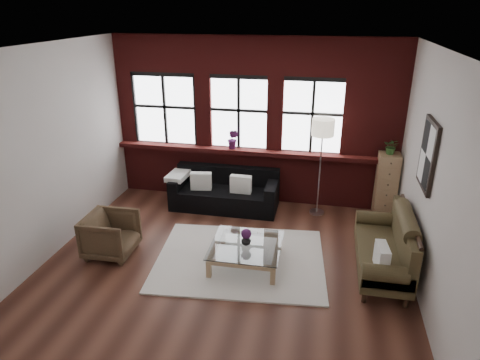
% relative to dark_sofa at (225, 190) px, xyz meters
% --- Properties ---
extents(floor, '(5.50, 5.50, 0.00)m').
position_rel_dark_sofa_xyz_m(floor, '(0.47, -1.90, -0.37)').
color(floor, '#402017').
rests_on(floor, ground).
extents(ceiling, '(5.50, 5.50, 0.00)m').
position_rel_dark_sofa_xyz_m(ceiling, '(0.47, -1.90, 2.83)').
color(ceiling, white).
rests_on(ceiling, ground).
extents(wall_back, '(5.50, 0.00, 5.50)m').
position_rel_dark_sofa_xyz_m(wall_back, '(0.47, 0.60, 1.23)').
color(wall_back, beige).
rests_on(wall_back, ground).
extents(wall_front, '(5.50, 0.00, 5.50)m').
position_rel_dark_sofa_xyz_m(wall_front, '(0.47, -4.40, 1.23)').
color(wall_front, beige).
rests_on(wall_front, ground).
extents(wall_left, '(0.00, 5.00, 5.00)m').
position_rel_dark_sofa_xyz_m(wall_left, '(-2.28, -1.90, 1.23)').
color(wall_left, beige).
rests_on(wall_left, ground).
extents(wall_right, '(0.00, 5.00, 5.00)m').
position_rel_dark_sofa_xyz_m(wall_right, '(3.22, -1.90, 1.23)').
color(wall_right, beige).
rests_on(wall_right, ground).
extents(brick_backwall, '(5.50, 0.12, 3.20)m').
position_rel_dark_sofa_xyz_m(brick_backwall, '(0.47, 0.54, 1.23)').
color(brick_backwall, '#5A1615').
rests_on(brick_backwall, floor).
extents(sill_ledge, '(5.50, 0.30, 0.08)m').
position_rel_dark_sofa_xyz_m(sill_ledge, '(0.47, 0.45, 0.67)').
color(sill_ledge, '#5A1615').
rests_on(sill_ledge, brick_backwall).
extents(window_left, '(1.38, 0.10, 1.50)m').
position_rel_dark_sofa_xyz_m(window_left, '(-1.33, 0.55, 1.38)').
color(window_left, black).
rests_on(window_left, brick_backwall).
extents(window_mid, '(1.38, 0.10, 1.50)m').
position_rel_dark_sofa_xyz_m(window_mid, '(0.17, 0.55, 1.38)').
color(window_mid, black).
rests_on(window_mid, brick_backwall).
extents(window_right, '(1.38, 0.10, 1.50)m').
position_rel_dark_sofa_xyz_m(window_right, '(1.57, 0.55, 1.38)').
color(window_right, black).
rests_on(window_right, brick_backwall).
extents(wall_poster, '(0.05, 0.74, 0.94)m').
position_rel_dark_sofa_xyz_m(wall_poster, '(3.19, -1.60, 1.48)').
color(wall_poster, black).
rests_on(wall_poster, wall_right).
extents(shag_rug, '(2.75, 2.26, 0.03)m').
position_rel_dark_sofa_xyz_m(shag_rug, '(0.67, -1.79, -0.36)').
color(shag_rug, beige).
rests_on(shag_rug, floor).
extents(dark_sofa, '(2.05, 0.83, 0.74)m').
position_rel_dark_sofa_xyz_m(dark_sofa, '(0.00, 0.00, 0.00)').
color(dark_sofa, black).
rests_on(dark_sofa, floor).
extents(pillow_a, '(0.42, 0.20, 0.34)m').
position_rel_dark_sofa_xyz_m(pillow_a, '(-0.44, -0.10, 0.19)').
color(pillow_a, white).
rests_on(pillow_a, dark_sofa).
extents(pillow_b, '(0.40, 0.15, 0.34)m').
position_rel_dark_sofa_xyz_m(pillow_b, '(0.34, -0.10, 0.19)').
color(pillow_b, white).
rests_on(pillow_b, dark_sofa).
extents(vintage_settee, '(0.79, 1.78, 0.95)m').
position_rel_dark_sofa_xyz_m(vintage_settee, '(2.77, -1.68, 0.10)').
color(vintage_settee, '#3D331C').
rests_on(vintage_settee, floor).
extents(pillow_settee, '(0.18, 0.39, 0.34)m').
position_rel_dark_sofa_xyz_m(pillow_settee, '(2.69, -2.22, 0.21)').
color(pillow_settee, white).
rests_on(pillow_settee, vintage_settee).
extents(armchair, '(0.76, 0.74, 0.68)m').
position_rel_dark_sofa_xyz_m(armchair, '(-1.36, -2.01, -0.03)').
color(armchair, '#443422').
rests_on(armchair, floor).
extents(coffee_table, '(1.07, 1.07, 0.36)m').
position_rel_dark_sofa_xyz_m(coffee_table, '(0.78, -1.87, -0.20)').
color(coffee_table, '#9E7C55').
rests_on(coffee_table, shag_rug).
extents(vase, '(0.17, 0.17, 0.15)m').
position_rel_dark_sofa_xyz_m(vase, '(0.78, -1.87, 0.05)').
color(vase, '#B2B2B2').
rests_on(vase, coffee_table).
extents(flowers, '(0.16, 0.16, 0.16)m').
position_rel_dark_sofa_xyz_m(flowers, '(0.78, -1.87, 0.16)').
color(flowers, '#521D54').
rests_on(flowers, vase).
extents(drawer_chest, '(0.38, 0.38, 1.22)m').
position_rel_dark_sofa_xyz_m(drawer_chest, '(3.00, 0.25, 0.24)').
color(drawer_chest, '#9E7C55').
rests_on(drawer_chest, floor).
extents(potted_plant_top, '(0.32, 0.30, 0.29)m').
position_rel_dark_sofa_xyz_m(potted_plant_top, '(3.00, 0.25, 1.00)').
color(potted_plant_top, '#2D5923').
rests_on(potted_plant_top, drawer_chest).
extents(floor_lamp, '(0.40, 0.40, 1.99)m').
position_rel_dark_sofa_xyz_m(floor_lamp, '(1.78, 0.11, 0.63)').
color(floor_lamp, '#A5A5A8').
rests_on(floor_lamp, floor).
extents(sill_plant, '(0.26, 0.24, 0.40)m').
position_rel_dark_sofa_xyz_m(sill_plant, '(0.08, 0.42, 0.91)').
color(sill_plant, '#521D54').
rests_on(sill_plant, sill_ledge).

